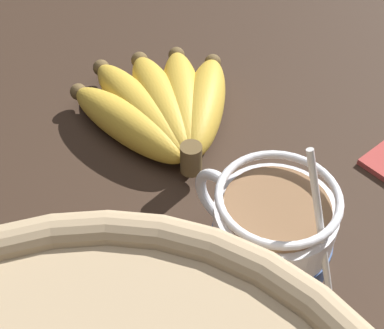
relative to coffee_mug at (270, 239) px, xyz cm
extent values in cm
cube|color=#332319|center=(7.57, 2.24, -5.56)|extent=(114.27, 114.27, 2.86)
cylinder|color=silver|center=(-0.11, 0.00, -0.16)|extent=(8.88, 8.88, 7.95)
cylinder|color=navy|center=(-0.11, 0.00, -0.92)|extent=(9.08, 9.08, 3.22)
torus|color=silver|center=(5.21, 0.00, 0.46)|extent=(5.31, 0.90, 5.31)
cylinder|color=#846042|center=(-0.11, 0.00, 3.92)|extent=(7.68, 7.68, 0.40)
torus|color=silver|center=(-0.11, 0.00, 5.05)|extent=(8.88, 8.88, 0.60)
cylinder|color=silver|center=(-3.95, 0.00, 4.02)|extent=(5.04, 0.50, 13.47)
ellipsoid|color=silver|center=(-1.67, 0.00, -2.64)|extent=(3.00, 2.00, 0.80)
cylinder|color=brown|center=(11.23, -2.65, -1.27)|extent=(2.00, 2.00, 3.00)
ellipsoid|color=gold|center=(16.40, -9.49, -2.06)|extent=(12.46, 14.60, 4.16)
sphere|color=brown|center=(20.97, -15.54, -2.06)|extent=(1.87, 1.87, 1.87)
ellipsoid|color=gold|center=(18.42, -8.44, -2.06)|extent=(15.44, 13.57, 4.16)
sphere|color=brown|center=(24.84, -13.60, -2.06)|extent=(1.87, 1.87, 1.87)
ellipsoid|color=gold|center=(19.55, -6.48, -2.01)|extent=(16.61, 10.70, 4.26)
sphere|color=brown|center=(26.96, -9.90, -2.01)|extent=(1.92, 1.92, 1.92)
ellipsoid|color=gold|center=(20.57, -4.40, -2.08)|extent=(17.47, 7.18, 4.10)
sphere|color=brown|center=(28.93, -5.98, -2.08)|extent=(1.85, 1.85, 1.85)
ellipsoid|color=gold|center=(19.75, -2.14, -2.15)|extent=(15.29, 4.86, 3.97)
sphere|color=brown|center=(27.28, -1.69, -2.15)|extent=(1.78, 1.78, 1.78)
camera|label=1|loc=(-13.08, 21.01, 32.91)|focal=50.00mm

